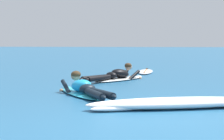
% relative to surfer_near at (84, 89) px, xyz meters
% --- Properties ---
extents(ground_plane, '(120.00, 120.00, 0.00)m').
position_rel_surfer_near_xyz_m(ground_plane, '(1.57, 7.46, -0.14)').
color(ground_plane, '#235B84').
extents(surfer_near, '(1.67, 2.36, 0.54)m').
position_rel_surfer_near_xyz_m(surfer_near, '(0.00, 0.00, 0.00)').
color(surfer_near, '#2DB2D1').
rests_on(surfer_near, ground).
extents(surfer_far, '(1.75, 2.38, 0.53)m').
position_rel_surfer_near_xyz_m(surfer_far, '(0.34, 3.16, 0.00)').
color(surfer_far, white).
rests_on(surfer_far, ground).
extents(drifting_surfboard, '(0.58, 2.27, 0.16)m').
position_rel_surfer_near_xyz_m(drifting_surfboard, '(1.09, 6.26, -0.10)').
color(drifting_surfboard, silver).
rests_on(drifting_surfboard, ground).
extents(whitewater_front, '(3.17, 1.39, 0.19)m').
position_rel_surfer_near_xyz_m(whitewater_front, '(1.87, -1.31, -0.05)').
color(whitewater_front, white).
rests_on(whitewater_front, ground).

